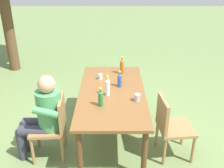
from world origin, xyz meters
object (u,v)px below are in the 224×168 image
Objects in this scene: bottle_green at (101,98)px; bottle_amber at (122,66)px; chair_far_left at (54,124)px; chair_near_left at (170,125)px; bottle_blue at (120,80)px; backpack_by_far_side at (96,81)px; person_in_white_shirt at (44,113)px; cup_steel at (137,98)px; cup_glass at (100,77)px; dining_table at (112,97)px; bottle_clear at (108,87)px.

bottle_amber reaches higher than bottle_green.
chair_far_left is 1.45m from bottle_amber.
chair_near_left is 1.28m from bottle_amber.
bottle_blue reaches higher than backpack_by_far_side.
chair_far_left is at bearing -87.19° from person_in_white_shirt.
bottle_amber is 0.48m from bottle_blue.
cup_steel is at bearing -75.35° from bottle_green.
cup_glass is (0.84, -0.58, 0.30)m from chair_far_left.
chair_far_left reaches higher than dining_table.
dining_table is at bearing -19.91° from bottle_green.
person_in_white_shirt is at bearing 115.75° from dining_table.
chair_far_left is at bearing 123.59° from bottle_blue.
cup_glass is at bearing -172.24° from backpack_by_far_side.
bottle_green is at bearing 155.52° from bottle_blue.
cup_glass is at bearing 36.37° from cup_steel.
chair_far_left and chair_near_left have the same top height.
chair_far_left is 2.97× the size of bottle_amber.
chair_near_left is 1.31m from cup_glass.
chair_far_left is at bearing 118.56° from dining_table.
bottle_blue is 0.40m from cup_glass.
bottle_blue is at bearing -32.09° from bottle_clear.
bottle_green is (0.04, 0.90, 0.37)m from chair_near_left.
chair_far_left is at bearing 97.73° from cup_steel.
person_in_white_shirt reaches higher than chair_far_left.
person_in_white_shirt reaches higher than dining_table.
cup_steel reaches higher than cup_glass.
backpack_by_far_side is at bearing 5.58° from bottle_green.
chair_far_left reaches higher than cup_steel.
dining_table is at bearing -28.88° from bottle_clear.
cup_glass is at bearing -34.65° from chair_far_left.
chair_far_left is at bearing 113.73° from bottle_clear.
bottle_green is 3.04× the size of cup_glass.
bottle_green is 2.54× the size of cup_steel.
person_in_white_shirt is 14.12× the size of cup_glass.
cup_glass is (0.43, 0.18, 0.12)m from dining_table.
bottle_green reaches higher than chair_far_left.
dining_table is 2.15× the size of chair_near_left.
chair_far_left is at bearing 92.29° from bottle_green.
bottle_amber is 3.51× the size of cup_glass.
chair_far_left is 3.42× the size of bottle_green.
chair_near_left reaches higher than dining_table.
bottle_green is at bearing 163.73° from bottle_clear.
person_in_white_shirt is 4.02× the size of bottle_amber.
backpack_by_far_side is (1.51, 0.33, -0.45)m from dining_table.
bottle_amber is 2.93× the size of cup_steel.
dining_table is at bearing 60.66° from chair_near_left.
backpack_by_far_side is (1.90, 0.19, -0.64)m from bottle_green.
bottle_amber is (1.03, -0.30, 0.02)m from bottle_green.
bottle_green reaches higher than backpack_by_far_side.
bottle_green is 1.04× the size of bottle_blue.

